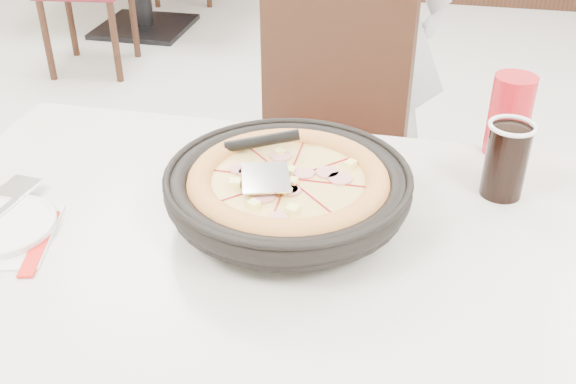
% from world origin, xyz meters
% --- Properties ---
extents(floor, '(7.00, 7.00, 0.00)m').
position_xyz_m(floor, '(0.00, 0.00, 0.00)').
color(floor, '#B0B0AB').
rests_on(floor, ground).
extents(chair_far, '(0.49, 0.49, 0.95)m').
position_xyz_m(chair_far, '(-0.28, 0.13, 0.47)').
color(chair_far, black).
rests_on(chair_far, floor).
extents(trivet, '(0.13, 0.13, 0.04)m').
position_xyz_m(trivet, '(-0.17, -0.48, 0.77)').
color(trivet, black).
rests_on(trivet, main_table).
extents(pizza_pan, '(0.43, 0.43, 0.01)m').
position_xyz_m(pizza_pan, '(-0.20, -0.46, 0.79)').
color(pizza_pan, black).
rests_on(pizza_pan, trivet).
extents(pizza, '(0.38, 0.38, 0.02)m').
position_xyz_m(pizza, '(-0.20, -0.46, 0.81)').
color(pizza, '#DA8F43').
rests_on(pizza, pizza_pan).
extents(pizza_server, '(0.10, 0.11, 0.00)m').
position_xyz_m(pizza_server, '(-0.23, -0.49, 0.84)').
color(pizza_server, silver).
rests_on(pizza_server, pizza).
extents(side_plate, '(0.19, 0.19, 0.01)m').
position_xyz_m(side_plate, '(-0.65, -0.60, 0.76)').
color(side_plate, silver).
rests_on(side_plate, napkin).
extents(fork, '(0.03, 0.14, 0.00)m').
position_xyz_m(fork, '(-0.67, -0.57, 0.77)').
color(fork, silver).
rests_on(fork, side_plate).
extents(cola_glass, '(0.08, 0.08, 0.13)m').
position_xyz_m(cola_glass, '(0.15, -0.30, 0.81)').
color(cola_glass, black).
rests_on(cola_glass, main_table).
extents(red_cup, '(0.09, 0.09, 0.16)m').
position_xyz_m(red_cup, '(0.17, -0.14, 0.83)').
color(red_cup, '#B4131B').
rests_on(red_cup, main_table).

